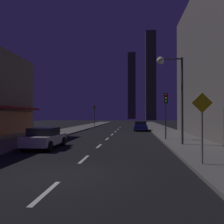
% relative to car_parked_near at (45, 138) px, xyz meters
% --- Properties ---
extents(ground_plane, '(78.00, 136.00, 0.10)m').
position_rel_car_parked_near_xyz_m(ground_plane, '(3.60, 25.12, -0.79)').
color(ground_plane, black).
extents(sidewalk_right, '(4.00, 76.00, 0.15)m').
position_rel_car_parked_near_xyz_m(sidewalk_right, '(10.60, 25.12, -0.67)').
color(sidewalk_right, '#605E59').
rests_on(sidewalk_right, ground).
extents(sidewalk_left, '(4.00, 76.00, 0.15)m').
position_rel_car_parked_near_xyz_m(sidewalk_left, '(-3.40, 25.12, -0.67)').
color(sidewalk_left, '#605E59').
rests_on(sidewalk_left, ground).
extents(lane_marking_center, '(0.16, 38.60, 0.01)m').
position_rel_car_parked_near_xyz_m(lane_marking_center, '(3.60, 9.32, -0.73)').
color(lane_marking_center, silver).
rests_on(lane_marking_center, ground).
extents(skyscraper_distant_tall, '(5.27, 7.54, 45.42)m').
position_rel_car_parked_near_xyz_m(skyscraper_distant_tall, '(4.92, 143.09, 21.97)').
color(skyscraper_distant_tall, '#434032').
rests_on(skyscraper_distant_tall, ground).
extents(skyscraper_distant_mid, '(5.18, 5.57, 45.62)m').
position_rel_car_parked_near_xyz_m(skyscraper_distant_mid, '(14.99, 103.55, 22.07)').
color(skyscraper_distant_mid, '#434032').
rests_on(skyscraper_distant_mid, ground).
extents(car_parked_near, '(1.98, 4.24, 1.45)m').
position_rel_car_parked_near_xyz_m(car_parked_near, '(0.00, 0.00, 0.00)').
color(car_parked_near, silver).
rests_on(car_parked_near, ground).
extents(car_parked_far, '(1.98, 4.24, 1.45)m').
position_rel_car_parked_near_xyz_m(car_parked_far, '(7.20, 18.90, 0.00)').
color(car_parked_far, navy).
rests_on(car_parked_far, ground).
extents(fire_hydrant_far_left, '(0.42, 0.30, 0.65)m').
position_rel_car_parked_near_xyz_m(fire_hydrant_far_left, '(-2.30, 9.96, -0.29)').
color(fire_hydrant_far_left, '#B2B2B2').
rests_on(fire_hydrant_far_left, sidewalk_left).
extents(traffic_light_near_right, '(0.32, 0.48, 4.20)m').
position_rel_car_parked_near_xyz_m(traffic_light_near_right, '(9.10, 5.67, 2.45)').
color(traffic_light_near_right, '#2D2D2D').
rests_on(traffic_light_near_right, sidewalk_right).
extents(traffic_light_far_left, '(0.32, 0.48, 4.20)m').
position_rel_car_parked_near_xyz_m(traffic_light_far_left, '(-1.90, 31.25, 2.45)').
color(traffic_light_far_left, '#2D2D2D').
rests_on(traffic_light_far_left, sidewalk_left).
extents(street_lamp_right, '(1.96, 0.56, 6.58)m').
position_rel_car_parked_near_xyz_m(street_lamp_right, '(8.98, 2.01, 4.33)').
color(street_lamp_right, '#38383D').
rests_on(street_lamp_right, sidewalk_right).
extents(pedestrian_crossing_sign, '(0.91, 0.08, 3.15)m').
position_rel_car_parked_near_xyz_m(pedestrian_crossing_sign, '(9.20, -5.01, 1.28)').
color(pedestrian_crossing_sign, slate).
rests_on(pedestrian_crossing_sign, sidewalk_right).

